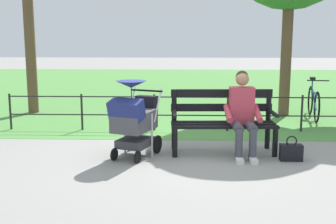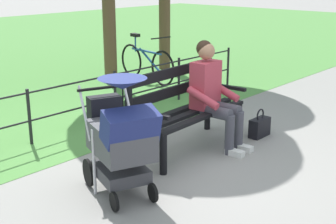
{
  "view_description": "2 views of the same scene",
  "coord_description": "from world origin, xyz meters",
  "px_view_note": "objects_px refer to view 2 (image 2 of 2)",
  "views": [
    {
      "loc": [
        0.15,
        6.39,
        1.78
      ],
      "look_at": [
        0.38,
        0.11,
        0.66
      ],
      "focal_mm": 45.53,
      "sensor_mm": 36.0,
      "label": 1
    },
    {
      "loc": [
        3.64,
        3.32,
        2.06
      ],
      "look_at": [
        0.18,
        0.22,
        0.66
      ],
      "focal_mm": 50.48,
      "sensor_mm": 36.0,
      "label": 2
    }
  ],
  "objects_px": {
    "person_on_bench": "(213,92)",
    "handbag": "(260,127)",
    "park_bench": "(183,105)",
    "stroller": "(121,136)",
    "bicycle": "(146,62)"
  },
  "relations": [
    {
      "from": "stroller",
      "to": "handbag",
      "type": "xyz_separation_m",
      "value": [
        -2.29,
        0.11,
        -0.47
      ]
    },
    {
      "from": "park_bench",
      "to": "person_on_bench",
      "type": "relative_size",
      "value": 1.27
    },
    {
      "from": "person_on_bench",
      "to": "stroller",
      "type": "relative_size",
      "value": 1.11
    },
    {
      "from": "park_bench",
      "to": "handbag",
      "type": "height_order",
      "value": "park_bench"
    },
    {
      "from": "person_on_bench",
      "to": "handbag",
      "type": "distance_m",
      "value": 0.91
    },
    {
      "from": "stroller",
      "to": "handbag",
      "type": "relative_size",
      "value": 3.11
    },
    {
      "from": "park_bench",
      "to": "handbag",
      "type": "relative_size",
      "value": 4.39
    },
    {
      "from": "park_bench",
      "to": "person_on_bench",
      "type": "xyz_separation_m",
      "value": [
        -0.28,
        0.22,
        0.15
      ]
    },
    {
      "from": "park_bench",
      "to": "bicycle",
      "type": "distance_m",
      "value": 3.61
    },
    {
      "from": "handbag",
      "to": "bicycle",
      "type": "relative_size",
      "value": 0.22
    },
    {
      "from": "stroller",
      "to": "bicycle",
      "type": "distance_m",
      "value": 4.8
    },
    {
      "from": "park_bench",
      "to": "person_on_bench",
      "type": "distance_m",
      "value": 0.39
    },
    {
      "from": "park_bench",
      "to": "stroller",
      "type": "xyz_separation_m",
      "value": [
        1.34,
        0.37,
        0.07
      ]
    },
    {
      "from": "person_on_bench",
      "to": "bicycle",
      "type": "distance_m",
      "value": 3.64
    },
    {
      "from": "handbag",
      "to": "bicycle",
      "type": "bearing_deg",
      "value": -111.39
    }
  ]
}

